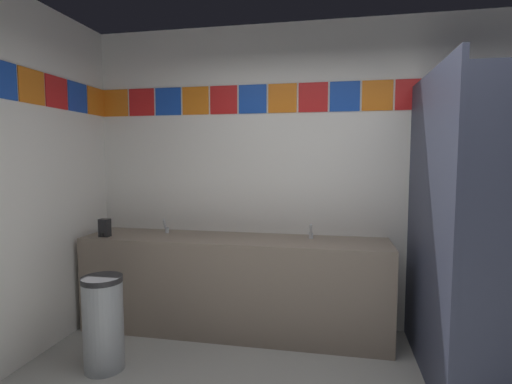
% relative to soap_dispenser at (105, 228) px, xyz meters
% --- Properties ---
extents(wall_back, '(4.40, 0.09, 2.75)m').
position_rel_soap_dispenser_xyz_m(wall_back, '(1.95, 0.48, 0.46)').
color(wall_back, white).
rests_on(wall_back, ground_plane).
extents(vanity_counter, '(2.69, 0.56, 0.84)m').
position_rel_soap_dispenser_xyz_m(vanity_counter, '(1.15, 0.16, -0.49)').
color(vanity_counter, gray).
rests_on(vanity_counter, ground_plane).
extents(faucet_left, '(0.04, 0.10, 0.14)m').
position_rel_soap_dispenser_xyz_m(faucet_left, '(0.47, 0.25, -0.03)').
color(faucet_left, silver).
rests_on(faucet_left, vanity_counter).
extents(faucet_right, '(0.04, 0.10, 0.14)m').
position_rel_soap_dispenser_xyz_m(faucet_right, '(1.82, 0.25, -0.03)').
color(faucet_right, silver).
rests_on(faucet_right, vanity_counter).
extents(soap_dispenser, '(0.09, 0.09, 0.16)m').
position_rel_soap_dispenser_xyz_m(soap_dispenser, '(0.00, 0.00, 0.00)').
color(soap_dispenser, black).
rests_on(soap_dispenser, vanity_counter).
extents(stall_divider, '(0.92, 1.33, 2.15)m').
position_rel_soap_dispenser_xyz_m(stall_divider, '(2.84, -0.47, 0.15)').
color(stall_divider, '#33384C').
rests_on(stall_divider, ground_plane).
extents(toilet, '(0.39, 0.49, 0.74)m').
position_rel_soap_dispenser_xyz_m(toilet, '(3.12, 0.00, -0.62)').
color(toilet, white).
rests_on(toilet, ground_plane).
extents(trash_bin, '(0.29, 0.29, 0.69)m').
position_rel_soap_dispenser_xyz_m(trash_bin, '(0.37, -0.65, -0.58)').
color(trash_bin, '#999EA3').
rests_on(trash_bin, ground_plane).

